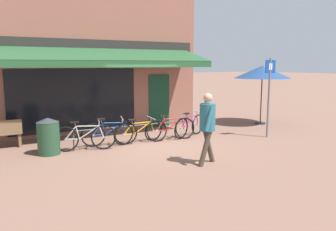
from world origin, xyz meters
name	(u,v)px	position (x,y,z in m)	size (l,w,h in m)	color
ground_plane	(154,144)	(0.00, 0.00, 0.00)	(160.00, 160.00, 0.00)	brown
shop_front	(88,63)	(-0.95, 4.03, 2.55)	(8.12, 4.85, 5.10)	#8E5647
bike_rack_rail	(139,127)	(-0.29, 0.49, 0.49)	(4.31, 0.04, 0.57)	#47494F
bicycle_silver	(85,137)	(-2.12, 0.22, 0.39)	(1.77, 0.60, 0.88)	black
bicycle_blue	(110,133)	(-1.31, 0.41, 0.40)	(1.73, 0.60, 0.90)	black
bicycle_orange	(139,132)	(-0.36, 0.33, 0.36)	(1.78, 0.52, 0.83)	black
bicycle_red	(171,129)	(0.75, 0.21, 0.39)	(1.76, 0.52, 0.88)	black
bicycle_purple	(190,126)	(1.58, 0.36, 0.39)	(1.63, 0.74, 0.88)	black
pedestrian_adult	(207,121)	(0.27, -2.55, 1.11)	(0.63, 0.65, 1.82)	#47382D
litter_bin	(48,136)	(-3.11, 0.30, 0.52)	(0.62, 0.62, 1.04)	#23472D
parking_sign	(269,90)	(3.91, -0.99, 1.64)	(0.44, 0.07, 2.71)	slate
cafe_parasol	(262,72)	(5.55, 1.05, 2.18)	(2.31, 2.31, 2.45)	#4C3D2D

